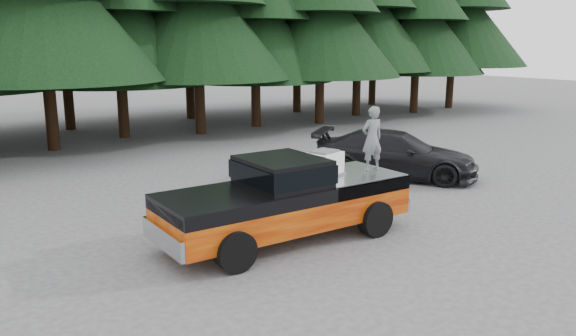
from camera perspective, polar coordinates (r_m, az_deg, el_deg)
ground at (r=12.56m, az=-3.72°, el=-7.93°), size 120.00×120.00×0.00m
pickup_truck at (r=12.74m, az=-0.22°, el=-4.45°), size 6.00×2.04×1.33m
truck_cab at (r=12.43m, az=-0.61°, el=-0.30°), size 1.66×1.90×0.59m
air_compressor at (r=13.25m, az=3.66°, el=0.38°), size 0.94×0.86×0.54m
man_on_bed at (r=13.81m, az=8.53°, el=2.97°), size 0.61×0.43×1.58m
parked_car at (r=18.98m, az=10.82°, el=1.38°), size 4.98×5.57×1.55m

